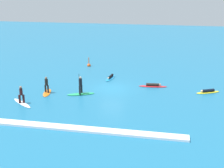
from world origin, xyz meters
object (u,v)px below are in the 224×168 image
surfer_on_orange_board (47,89)px  surfer_on_yellow_board (208,91)px  marker_buoy (89,65)px  surfer_on_blue_board (110,77)px  surfer_on_green_board (81,90)px  surfer_on_white_board (22,99)px  surfer_on_red_board (153,86)px

surfer_on_orange_board → surfer_on_yellow_board: 16.98m
marker_buoy → surfer_on_orange_board: bearing=-95.8°
surfer_on_blue_board → marker_buoy: bearing=-135.4°
surfer_on_yellow_board → surfer_on_green_board: bearing=-12.7°
surfer_on_orange_board → surfer_on_blue_board: 8.69m
surfer_on_yellow_board → surfer_on_green_board: (-13.00, -3.21, 0.34)m
surfer_on_yellow_board → marker_buoy: size_ratio=1.93×
surfer_on_blue_board → surfer_on_green_board: bearing=-9.4°
surfer_on_blue_board → marker_buoy: size_ratio=2.20×
surfer_on_green_board → surfer_on_white_board: 6.01m
surfer_on_yellow_board → surfer_on_blue_board: (-11.18, 3.28, -0.02)m
surfer_on_green_board → marker_buoy: 12.03m
surfer_on_green_board → surfer_on_blue_board: surfer_on_green_board is taller
surfer_on_yellow_board → surfer_on_white_board: surfer_on_white_board is taller
surfer_on_orange_board → surfer_on_green_board: size_ratio=0.92×
surfer_on_orange_board → surfer_on_yellow_board: size_ratio=0.99×
surfer_on_red_board → surfer_on_yellow_board: bearing=-15.3°
surfer_on_orange_board → surfer_on_green_board: 3.63m
marker_buoy → surfer_on_blue_board: bearing=-51.7°
surfer_on_white_board → marker_buoy: 15.63m
surfer_on_green_board → marker_buoy: size_ratio=2.08×
surfer_on_orange_board → surfer_on_white_board: 3.56m
surfer_on_yellow_board → marker_buoy: marker_buoy is taller
surfer_on_red_board → surfer_on_white_board: (-11.93, -7.80, 0.32)m
surfer_on_yellow_board → surfer_on_white_board: 19.05m
surfer_on_blue_board → marker_buoy: 6.76m
surfer_on_orange_board → surfer_on_red_board: bearing=-80.1°
surfer_on_green_board → surfer_on_yellow_board: bearing=170.0°
surfer_on_blue_board → surfer_on_white_board: bearing=-26.8°
surfer_on_red_board → surfer_on_green_board: surfer_on_green_board is taller
surfer_on_red_board → surfer_on_green_board: (-7.16, -4.15, 0.35)m
marker_buoy → surfer_on_red_board: bearing=-38.7°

